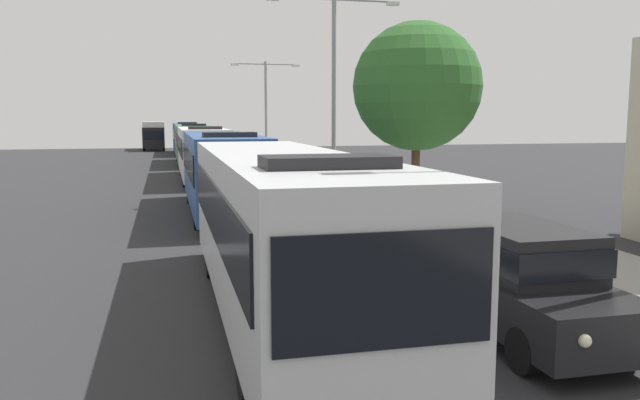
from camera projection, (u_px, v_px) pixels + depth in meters
The scene contains 10 objects.
bus_lead at pixel (283, 226), 11.87m from camera, with size 2.58×11.49×3.21m.
bus_second_in_line at pixel (222, 170), 24.55m from camera, with size 2.58×11.25×3.21m.
bus_middle at pixel (202, 151), 37.47m from camera, with size 2.58×12.14×3.21m.
bus_fourth_in_line at pixel (192, 142), 50.35m from camera, with size 2.58×11.91×3.21m.
bus_rear at pixel (186, 137), 63.91m from camera, with size 2.58×11.94×3.21m.
white_suv at pixel (520, 276), 10.80m from camera, with size 1.86×4.86×1.90m.
box_truck_oncoming at pixel (154, 135), 71.62m from camera, with size 2.35×7.48×3.15m.
streetlamp_mid at pixel (334, 75), 28.65m from camera, with size 6.09×0.28×8.94m.
streetlamp_far at pixel (266, 102), 47.99m from camera, with size 5.15×0.28×7.67m.
roadside_tree at pixel (417, 87), 23.60m from camera, with size 4.77×4.77×7.07m.
Camera 1 is at (-3.38, 1.09, 3.72)m, focal length 35.76 mm.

